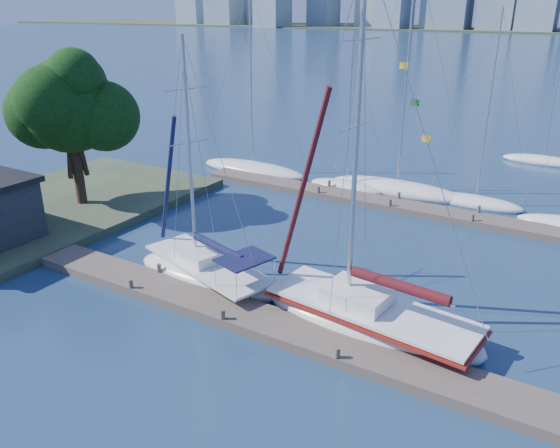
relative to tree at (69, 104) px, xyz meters
The scene contains 12 objects.
ground 17.78m from the tree, 19.38° to the right, with size 700.00×700.00×0.00m, color #162848.
near_dock 17.71m from the tree, 19.38° to the right, with size 26.00×2.00×0.40m, color brown.
far_dock 21.47m from the tree, 30.91° to the left, with size 30.00×1.80×0.36m, color brown.
shore 6.97m from the tree, 119.94° to the right, with size 12.00×22.00×0.50m, color #38472D.
tree is the anchor object (origin of this frame).
sailboat_navy 14.22m from the tree, 15.50° to the right, with size 8.20×4.71×11.42m.
sailboat_maroon 21.65m from the tree, ahead, with size 9.25×3.92×14.31m.
bg_boat_0 14.69m from the tree, 70.23° to the left, with size 9.11×2.98×13.67m.
bg_boat_1 18.61m from the tree, 44.69° to the left, with size 5.71×3.98×10.52m.
bg_boat_2 21.64m from the tree, 40.57° to the left, with size 9.55×2.48×15.33m.
bg_boat_3 25.75m from the tree, 32.95° to the left, with size 5.99×2.22×12.20m.
bg_boat_7 36.09m from the tree, 48.91° to the left, with size 6.39×2.74×10.72m.
Camera 1 is at (11.55, -15.76, 11.94)m, focal length 35.00 mm.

